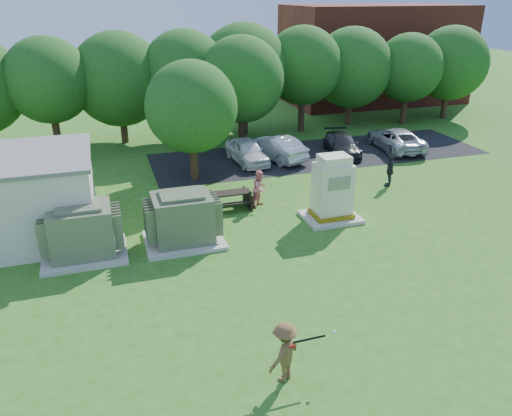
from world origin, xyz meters
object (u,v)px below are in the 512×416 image
object	(u,v)px
car_white	(247,151)
generator_cabinet	(332,192)
picnic_table	(231,198)
car_silver_a	(275,148)
person_at_picnic	(260,188)
car_silver_b	(395,139)
car_dark	(342,145)
person_walking_right	(390,171)
transformer_right	(183,220)
batter	(284,352)
transformer_left	(82,232)

from	to	relation	value
car_white	generator_cabinet	bearing A→B (deg)	-86.57
picnic_table	car_silver_a	size ratio (longest dim) A/B	0.42
person_at_picnic	generator_cabinet	bearing A→B (deg)	-80.28
picnic_table	car_silver_a	world-z (taller)	car_silver_a
picnic_table	car_silver_b	world-z (taller)	car_silver_b
car_dark	person_walking_right	bearing A→B (deg)	-78.31
generator_cabinet	car_dark	xyz separation A→B (m)	(4.65, 8.30, -0.65)
transformer_right	batter	size ratio (longest dim) A/B	1.80
car_white	car_silver_b	size ratio (longest dim) A/B	0.82
person_at_picnic	person_walking_right	distance (m)	7.00
car_white	car_silver_b	bearing A→B (deg)	-6.40
person_at_picnic	transformer_left	bearing A→B (deg)	160.85
transformer_right	car_silver_a	distance (m)	11.21
car_white	car_dark	distance (m)	5.89
car_dark	car_white	bearing A→B (deg)	-168.75
generator_cabinet	batter	world-z (taller)	generator_cabinet
transformer_right	generator_cabinet	xyz separation A→B (m)	(6.43, 0.27, 0.28)
car_white	picnic_table	bearing A→B (deg)	-117.77
transformer_left	car_white	distance (m)	12.48
person_at_picnic	car_white	size ratio (longest dim) A/B	0.43
car_white	car_silver_b	world-z (taller)	car_white
transformer_left	transformer_right	distance (m)	3.70
picnic_table	car_silver_b	bearing A→B (deg)	25.77
batter	car_white	world-z (taller)	batter
person_at_picnic	person_walking_right	xyz separation A→B (m)	(6.99, 0.47, -0.05)
batter	car_silver_b	bearing A→B (deg)	-163.11
car_silver_a	batter	bearing A→B (deg)	51.03
transformer_right	batter	bearing A→B (deg)	-82.37
person_at_picnic	car_white	xyz separation A→B (m)	(1.23, 6.21, -0.18)
picnic_table	car_silver_a	distance (m)	7.49
transformer_left	car_dark	size ratio (longest dim) A/B	0.73
transformer_right	car_silver_a	xyz separation A→B (m)	(6.91, 8.83, -0.26)
car_silver_a	car_dark	xyz separation A→B (m)	(4.17, -0.26, -0.11)
transformer_left	transformer_right	xyz separation A→B (m)	(3.70, 0.00, 0.00)
car_silver_a	picnic_table	bearing A→B (deg)	34.90
generator_cabinet	picnic_table	world-z (taller)	generator_cabinet
car_dark	car_silver_b	xyz separation A→B (m)	(3.62, -0.06, 0.07)
person_walking_right	car_silver_a	xyz separation A→B (m)	(-4.03, 5.81, -0.10)
person_walking_right	generator_cabinet	bearing A→B (deg)	-16.73
transformer_right	person_at_picnic	bearing A→B (deg)	32.89
person_walking_right	car_silver_b	distance (m)	6.66
transformer_left	picnic_table	world-z (taller)	transformer_left
person_at_picnic	car_dark	bearing A→B (deg)	2.57
picnic_table	car_white	world-z (taller)	car_white
transformer_right	car_dark	distance (m)	14.01
person_walking_right	car_silver_b	bearing A→B (deg)	-172.53
transformer_right	car_white	distance (m)	10.19
person_walking_right	car_white	world-z (taller)	person_walking_right
transformer_right	car_white	size ratio (longest dim) A/B	0.76
transformer_left	generator_cabinet	xyz separation A→B (m)	(10.13, 0.27, 0.28)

